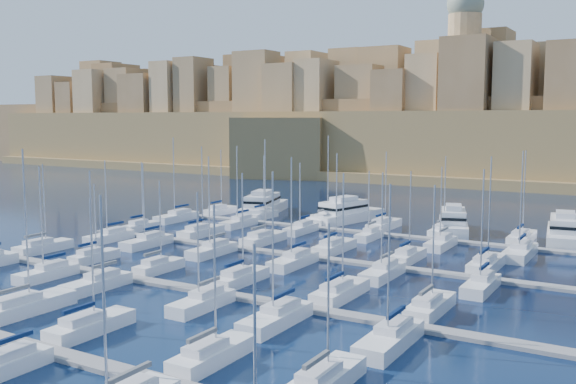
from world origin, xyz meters
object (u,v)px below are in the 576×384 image
Objects in this scene: motor_yacht_b at (345,213)px; motor_yacht_c at (453,223)px; sailboat_2 at (24,306)px; sailboat_4 at (212,355)px; motor_yacht_a at (263,205)px; motor_yacht_d at (565,231)px.

motor_yacht_b and motor_yacht_c have the same top height.
sailboat_4 is at bearing -2.04° from sailboat_2.
sailboat_4 is at bearing -89.55° from motor_yacht_c.
sailboat_4 is at bearing -60.05° from motor_yacht_a.
motor_yacht_a is (-41.13, 71.37, 0.99)m from sailboat_4.
sailboat_2 is at bearing -76.82° from motor_yacht_a.
motor_yacht_b is 39.20m from motor_yacht_d.
motor_yacht_c is at bearing -177.51° from motor_yacht_d.
motor_yacht_b is at bearing -2.13° from motor_yacht_a.
motor_yacht_c is (21.24, -0.90, 0.00)m from motor_yacht_b.
sailboat_2 reaches higher than motor_yacht_c.
sailboat_4 is at bearing -72.87° from motor_yacht_b.
sailboat_2 is 1.29× the size of sailboat_4.
motor_yacht_a is at bearing 103.18° from sailboat_2.
sailboat_2 is 0.93× the size of motor_yacht_b.
sailboat_4 is 0.67× the size of motor_yacht_a.
sailboat_2 is at bearing -92.33° from motor_yacht_b.
motor_yacht_a is 19.36m from motor_yacht_b.
motor_yacht_d is (17.96, 0.78, -0.00)m from motor_yacht_c.
motor_yacht_a and motor_yacht_b have the same top height.
motor_yacht_a is (-16.51, 70.50, 0.94)m from sailboat_2.
motor_yacht_b is at bearing 179.82° from motor_yacht_d.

